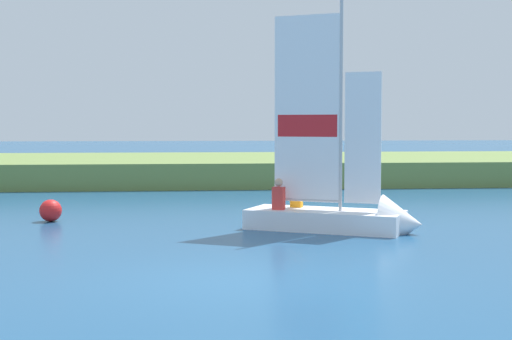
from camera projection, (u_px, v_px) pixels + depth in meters
The scene contains 4 objects.
ground_plane at pixel (237, 282), 11.98m from camera, with size 200.00×200.00×0.00m, color navy.
shore_bank at pixel (202, 168), 34.17m from camera, with size 80.00×11.54×1.03m, color olive.
sailboat at pixel (351, 212), 17.64m from camera, with size 4.37×3.18×6.22m.
channel_buoy at pixel (51, 211), 19.36m from camera, with size 0.58×0.58×0.58m, color red.
Camera 1 is at (-0.87, -11.81, 2.56)m, focal length 51.88 mm.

